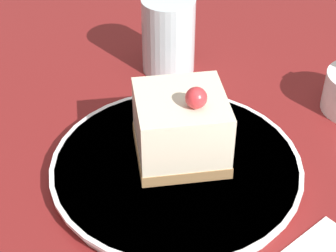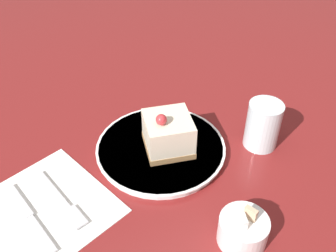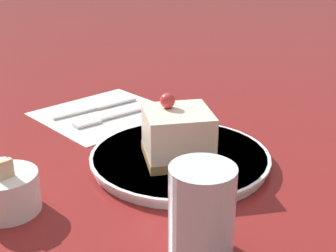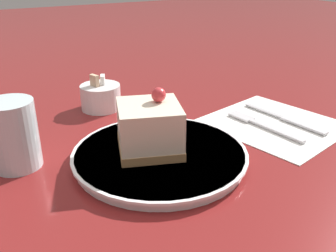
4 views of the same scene
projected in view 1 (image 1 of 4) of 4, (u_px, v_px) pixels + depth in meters
ground_plane at (163, 194)px, 0.56m from camera, size 4.00×4.00×0.00m
plate at (176, 168)px, 0.57m from camera, size 0.26×0.26×0.02m
cake_slice at (181, 127)px, 0.56m from camera, size 0.11×0.11×0.09m
drinking_glass at (168, 35)px, 0.71m from camera, size 0.07×0.07×0.10m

